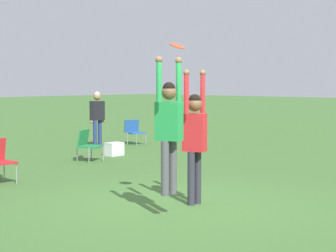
% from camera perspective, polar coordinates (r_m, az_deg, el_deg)
% --- Properties ---
extents(ground_plane, '(120.00, 120.00, 0.00)m').
position_cam_1_polar(ground_plane, '(9.13, 1.07, -8.11)').
color(ground_plane, '#3D662D').
extents(person_jumping, '(0.53, 0.42, 2.02)m').
position_cam_1_polar(person_jumping, '(8.20, 0.09, 0.34)').
color(person_jumping, '#4C4C51').
rests_on(person_jumping, ground_plane).
extents(person_defending, '(0.51, 0.40, 2.19)m').
position_cam_1_polar(person_defending, '(9.07, 2.71, -0.72)').
color(person_defending, '#2D2D38').
rests_on(person_defending, ground_plane).
extents(frisbee, '(0.24, 0.23, 0.11)m').
position_cam_1_polar(frisbee, '(8.67, 0.93, 8.14)').
color(frisbee, '#E04C23').
extents(camping_chair_0, '(0.73, 0.79, 0.79)m').
position_cam_1_polar(camping_chair_0, '(14.30, -8.19, -1.73)').
color(camping_chair_0, gray).
rests_on(camping_chair_0, ground_plane).
extents(camping_chair_2, '(0.63, 0.68, 0.79)m').
position_cam_1_polar(camping_chair_2, '(17.96, -3.43, -0.43)').
color(camping_chair_2, gray).
rests_on(camping_chair_2, ground_plane).
extents(person_spectator_near, '(0.60, 0.40, 1.70)m').
position_cam_1_polar(person_spectator_near, '(17.36, -7.20, 1.26)').
color(person_spectator_near, navy).
rests_on(person_spectator_near, ground_plane).
extents(cooler_box, '(0.46, 0.32, 0.36)m').
position_cam_1_polar(cooler_box, '(15.29, -5.48, -2.34)').
color(cooler_box, white).
rests_on(cooler_box, ground_plane).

